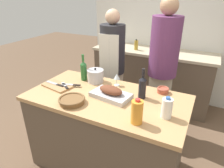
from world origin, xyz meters
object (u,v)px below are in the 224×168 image
Objects in this scene: juice_jug at (137,112)px; wine_glass_left at (117,77)px; wine_bottle_dark at (142,87)px; person_cook_guest at (163,65)px; person_cook_aproned at (113,64)px; stock_pot at (95,76)px; knife_chef at (56,84)px; wine_bottle_green at (84,70)px; wicker_basket at (72,100)px; milk_jug at (167,108)px; cutting_board at (57,86)px; condiment_bottle_short at (136,45)px; condiment_bottle_tall at (163,44)px; knife_paring at (72,85)px; mixing_bowl at (163,90)px; roasting_pan at (111,93)px; knife_bread at (65,86)px.

wine_glass_left is (-0.43, 0.54, 0.00)m from juice_jug.
person_cook_guest reaches higher than wine_bottle_dark.
juice_jug is 1.33m from person_cook_aproned.
stock_pot is 0.72× the size of knife_chef.
juice_jug is 0.83× the size of knife_chef.
wine_bottle_green is at bearing -175.11° from wine_glass_left.
wicker_basket is 1.33× the size of milk_jug.
cutting_board is 2.56× the size of wine_glass_left.
wine_bottle_dark reaches higher than condiment_bottle_short.
wine_bottle_green is at bearing 61.64° from cutting_board.
condiment_bottle_tall is at bearing 98.32° from juice_jug.
wicker_basket is 0.14× the size of person_cook_guest.
juice_jug is 0.41m from wine_bottle_dark.
knife_paring is at bearing -104.61° from person_cook_aproned.
wine_bottle_green reaches higher than milk_jug.
stock_pot is 0.85m from person_cook_guest.
wine_glass_left is at bearing 128.31° from juice_jug.
wine_bottle_green is at bearing -174.33° from mixing_bowl.
roasting_pan is 0.53m from knife_bread.
wine_bottle_green reaches higher than knife_paring.
wine_bottle_green reaches higher than knife_chef.
stock_pot is at bearing 142.73° from juice_jug.
wine_glass_left is (-0.06, 0.27, 0.05)m from roasting_pan.
person_cook_guest reaches higher than condiment_bottle_tall.
wine_bottle_green is (-0.88, -0.09, 0.09)m from mixing_bowl.
wine_bottle_green is (-0.15, -0.01, 0.05)m from stock_pot.
knife_bread is at bearing -107.25° from person_cook_aproned.
wine_bottle_green is 1.02× the size of wine_bottle_dark.
milk_jug is 0.83× the size of condiment_bottle_tall.
condiment_bottle_tall is 1.28× the size of condiment_bottle_short.
stock_pot is 1.50× the size of mixing_bowl.
milk_jug is at bearing 11.29° from wicker_basket.
knife_bread is at bearing 176.56° from milk_jug.
condiment_bottle_short is at bearing 121.69° from mixing_bowl.
wine_bottle_dark reaches higher than wine_glass_left.
wine_bottle_green reaches higher than wicker_basket.
cutting_board is (-0.35, 0.21, -0.02)m from wicker_basket.
person_cook_aproned is (-0.94, 0.91, -0.07)m from milk_jug.
condiment_bottle_tall is at bearing 97.02° from wine_bottle_dark.
condiment_bottle_short is at bearing 112.74° from wine_bottle_dark.
roasting_pan is 0.89m from person_cook_guest.
person_cook_aproned reaches higher than wine_bottle_dark.
wine_bottle_dark is 0.93m from knife_chef.
wicker_basket is at bearing -111.04° from wine_glass_left.
juice_jug is at bearing -12.77° from cutting_board.
wine_glass_left reaches higher than knife_bread.
wicker_basket is 0.83× the size of wine_bottle_dark.
person_cook_aproned is at bearing -117.82° from condiment_bottle_tall.
wicker_basket is 1.17× the size of knife_paring.
mixing_bowl is at bearing 6.30° from wine_glass_left.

